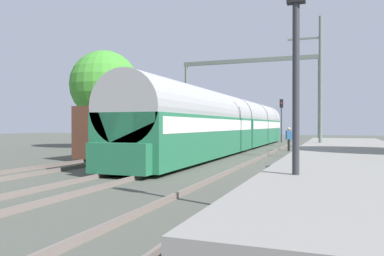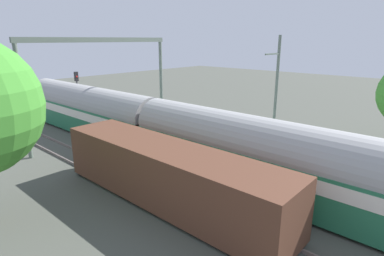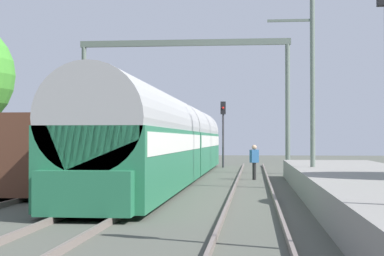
{
  "view_description": "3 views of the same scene",
  "coord_description": "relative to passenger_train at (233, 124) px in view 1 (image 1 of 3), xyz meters",
  "views": [
    {
      "loc": [
        7.08,
        -15.07,
        1.89
      ],
      "look_at": [
        0.0,
        4.03,
        1.73
      ],
      "focal_mm": 35.59,
      "sensor_mm": 36.0,
      "label": 1
    },
    {
      "loc": [
        -13.59,
        -2.67,
        7.73
      ],
      "look_at": [
        -0.77,
        8.82,
        2.85
      ],
      "focal_mm": 29.43,
      "sensor_mm": 36.0,
      "label": 2
    },
    {
      "loc": [
        4.09,
        -18.42,
        2.03
      ],
      "look_at": [
        0.0,
        23.49,
        2.74
      ],
      "focal_mm": 59.59,
      "sensor_mm": 36.0,
      "label": 3
    }
  ],
  "objects": [
    {
      "name": "freight_car",
      "position": [
        -4.03,
        -5.49,
        -0.5
      ],
      "size": [
        2.8,
        13.0,
        2.7
      ],
      "color": "#563323",
      "rests_on": "ground"
    },
    {
      "name": "track_east",
      "position": [
        4.03,
        -12.96,
        -1.89
      ],
      "size": [
        1.52,
        60.0,
        0.16
      ],
      "color": "#6F635C",
      "rests_on": "ground"
    },
    {
      "name": "tree_west_background",
      "position": [
        -10.55,
        -1.21,
        3.2
      ],
      "size": [
        5.62,
        5.62,
        8.0
      ],
      "color": "#4C3826",
      "rests_on": "ground"
    },
    {
      "name": "ground",
      "position": [
        0.0,
        -12.96,
        -1.97
      ],
      "size": [
        120.0,
        120.0,
        0.0
      ],
      "primitive_type": "plane",
      "color": "#4A4D44"
    },
    {
      "name": "railway_signal_near",
      "position": [
        6.39,
        -20.2,
        1.36
      ],
      "size": [
        0.36,
        0.3,
        5.22
      ],
      "color": "#2D2D33",
      "rests_on": "ground"
    },
    {
      "name": "track_west",
      "position": [
        0.0,
        -12.96,
        -1.89
      ],
      "size": [
        1.52,
        60.0,
        0.16
      ],
      "color": "#6F635C",
      "rests_on": "ground"
    },
    {
      "name": "catenary_gantry",
      "position": [
        0.0,
        5.77,
        3.66
      ],
      "size": [
        12.46,
        0.28,
        7.86
      ],
      "color": "slate",
      "rests_on": "ground"
    },
    {
      "name": "passenger_train",
      "position": [
        0.0,
        0.0,
        0.0
      ],
      "size": [
        2.93,
        32.85,
        3.82
      ],
      "color": "#236B47",
      "rests_on": "ground"
    },
    {
      "name": "catenary_pole_east_mid",
      "position": [
        6.38,
        -5.53,
        2.18
      ],
      "size": [
        1.9,
        0.2,
        8.0
      ],
      "color": "slate",
      "rests_on": "ground"
    },
    {
      "name": "platform",
      "position": [
        7.85,
        -10.96,
        -1.52
      ],
      "size": [
        4.4,
        28.0,
        0.9
      ],
      "color": "gray",
      "rests_on": "ground"
    },
    {
      "name": "person_crossing",
      "position": [
        4.1,
        0.26,
        -0.94
      ],
      "size": [
        0.47,
        0.41,
        1.73
      ],
      "rotation": [
        0.0,
        0.0,
        0.51
      ],
      "color": "black",
      "rests_on": "ground"
    },
    {
      "name": "track_far_west",
      "position": [
        -4.03,
        -12.96,
        -1.89
      ],
      "size": [
        1.52,
        60.0,
        0.16
      ],
      "color": "#6F635C",
      "rests_on": "ground"
    },
    {
      "name": "railway_signal_far",
      "position": [
        1.92,
        13.51,
        1.03
      ],
      "size": [
        0.36,
        0.3,
        4.66
      ],
      "color": "#2D2D33",
      "rests_on": "ground"
    }
  ]
}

